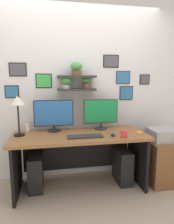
{
  "coord_description": "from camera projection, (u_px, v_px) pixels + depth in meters",
  "views": [
    {
      "loc": [
        -0.36,
        -2.45,
        1.46
      ],
      "look_at": [
        0.1,
        0.05,
        1.03
      ],
      "focal_mm": 31.41,
      "sensor_mm": 36.0,
      "label": 1
    }
  ],
  "objects": [
    {
      "name": "monitor_right",
      "position": [
        101.0,
        113.0,
        2.79
      ],
      "size": [
        0.49,
        0.18,
        0.43
      ],
      "color": "#2D2D33",
      "rests_on": "desk"
    },
    {
      "name": "pen_cup",
      "position": [
        28.0,
        128.0,
        2.69
      ],
      "size": [
        0.07,
        0.07,
        0.1
      ],
      "primitive_type": "cylinder",
      "color": "white",
      "rests_on": "desk"
    },
    {
      "name": "desk_lamp",
      "position": [
        18.0,
        104.0,
        2.42
      ],
      "size": [
        0.18,
        0.18,
        0.51
      ],
      "color": "black",
      "rests_on": "desk"
    },
    {
      "name": "coffee_mug",
      "position": [
        124.0,
        134.0,
        2.41
      ],
      "size": [
        0.08,
        0.08,
        0.09
      ],
      "primitive_type": "cylinder",
      "color": "red",
      "rests_on": "desk"
    },
    {
      "name": "computer_tower_left",
      "position": [
        36.0,
        172.0,
        2.63
      ],
      "size": [
        0.18,
        0.4,
        0.47
      ],
      "primitive_type": "cube",
      "color": "black",
      "rests_on": "ground"
    },
    {
      "name": "desk",
      "position": [
        80.0,
        148.0,
        2.65
      ],
      "size": [
        1.75,
        0.68,
        0.75
      ],
      "color": "brown",
      "rests_on": "ground"
    },
    {
      "name": "back_wall_assembly",
      "position": [
        76.0,
        86.0,
        2.88
      ],
      "size": [
        4.4,
        0.24,
        2.7
      ],
      "color": "silver",
      "rests_on": "ground"
    },
    {
      "name": "drawer_cabinet",
      "position": [
        161.0,
        161.0,
        2.79
      ],
      "size": [
        0.44,
        0.5,
        0.61
      ],
      "primitive_type": "cube",
      "color": "brown",
      "rests_on": "ground"
    },
    {
      "name": "printer",
      "position": [
        163.0,
        135.0,
        2.73
      ],
      "size": [
        0.38,
        0.34,
        0.17
      ],
      "primitive_type": "cube",
      "color": "#9E9EA3",
      "rests_on": "drawer_cabinet"
    },
    {
      "name": "computer_tower_right",
      "position": [
        122.0,
        165.0,
        2.8
      ],
      "size": [
        0.18,
        0.4,
        0.48
      ],
      "primitive_type": "cube",
      "color": "black",
      "rests_on": "ground"
    },
    {
      "name": "computer_mouse",
      "position": [
        113.0,
        135.0,
        2.47
      ],
      "size": [
        0.06,
        0.09,
        0.03
      ],
      "primitive_type": "ellipsoid",
      "color": "black",
      "rests_on": "desk"
    },
    {
      "name": "monitor_left",
      "position": [
        54.0,
        115.0,
        2.67
      ],
      "size": [
        0.53,
        0.18,
        0.43
      ],
      "color": "black",
      "rests_on": "desk"
    },
    {
      "name": "keyboard",
      "position": [
        85.0,
        136.0,
        2.42
      ],
      "size": [
        0.44,
        0.14,
        0.02
      ],
      "primitive_type": "cube",
      "color": "#2D2D33",
      "rests_on": "desk"
    },
    {
      "name": "ground_plane",
      "position": [
        80.0,
        187.0,
        2.68
      ],
      "size": [
        8.0,
        8.0,
        0.0
      ],
      "primitive_type": "plane",
      "color": "tan"
    },
    {
      "name": "cell_phone",
      "position": [
        139.0,
        132.0,
        2.62
      ],
      "size": [
        0.12,
        0.16,
        0.01
      ],
      "primitive_type": "cube",
      "rotation": [
        0.0,
        0.0,
        -0.4
      ],
      "color": "orange",
      "rests_on": "desk"
    }
  ]
}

